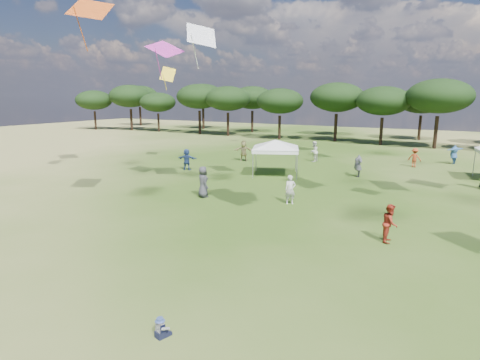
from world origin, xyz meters
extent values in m
cylinder|color=black|center=(-49.10, 43.01, 1.55)|extent=(0.35, 0.35, 3.09)
ellipsoid|color=black|center=(-49.10, 43.01, 4.95)|extent=(6.01, 6.01, 3.24)
cylinder|color=black|center=(-42.82, 45.10, 1.76)|extent=(0.40, 0.40, 3.51)
ellipsoid|color=black|center=(-42.82, 45.10, 5.62)|extent=(6.82, 6.82, 3.68)
cylinder|color=black|center=(-36.96, 45.10, 1.46)|extent=(0.33, 0.33, 2.92)
ellipsoid|color=black|center=(-36.96, 45.10, 4.67)|extent=(5.67, 5.67, 3.06)
cylinder|color=black|center=(-29.06, 45.29, 1.75)|extent=(0.40, 0.40, 3.49)
ellipsoid|color=black|center=(-29.06, 45.29, 5.59)|extent=(6.79, 6.79, 3.66)
cylinder|color=black|center=(-23.92, 45.02, 1.66)|extent=(0.38, 0.38, 3.32)
ellipsoid|color=black|center=(-23.92, 45.02, 5.31)|extent=(6.44, 6.44, 3.47)
cylinder|color=black|center=(-15.51, 44.30, 1.57)|extent=(0.36, 0.36, 3.14)
ellipsoid|color=black|center=(-15.51, 44.30, 5.03)|extent=(6.11, 6.11, 3.29)
cylinder|color=black|center=(-8.39, 45.81, 1.73)|extent=(0.40, 0.40, 3.46)
ellipsoid|color=black|center=(-8.39, 45.81, 5.54)|extent=(6.73, 6.73, 3.63)
cylinder|color=black|center=(-2.58, 44.63, 1.61)|extent=(0.37, 0.37, 3.21)
ellipsoid|color=black|center=(-2.58, 44.63, 5.14)|extent=(6.24, 6.24, 3.36)
cylinder|color=black|center=(3.26, 44.18, 1.78)|extent=(0.41, 0.41, 3.56)
ellipsoid|color=black|center=(3.26, 44.18, 5.69)|extent=(6.91, 6.91, 3.73)
cylinder|color=black|center=(-48.93, 53.79, 1.78)|extent=(0.41, 0.41, 3.56)
ellipsoid|color=black|center=(-48.93, 53.79, 5.70)|extent=(6.92, 6.92, 3.73)
cylinder|color=black|center=(-34.09, 53.56, 1.81)|extent=(0.41, 0.41, 3.62)
ellipsoid|color=black|center=(-34.09, 53.56, 5.80)|extent=(7.03, 7.03, 3.79)
cylinder|color=black|center=(-23.40, 51.57, 1.68)|extent=(0.39, 0.39, 3.37)
ellipsoid|color=black|center=(-23.40, 51.57, 5.39)|extent=(6.54, 6.54, 3.53)
cylinder|color=black|center=(-10.52, 53.31, 1.56)|extent=(0.36, 0.36, 3.11)
ellipsoid|color=black|center=(-10.52, 53.31, 4.98)|extent=(6.05, 6.05, 3.26)
cylinder|color=black|center=(0.83, 52.52, 1.60)|extent=(0.37, 0.37, 3.20)
ellipsoid|color=black|center=(0.83, 52.52, 5.12)|extent=(6.21, 6.21, 3.35)
cylinder|color=gray|center=(-6.72, 19.84, 0.97)|extent=(0.06, 0.06, 1.95)
cylinder|color=gray|center=(-3.88, 21.04, 0.97)|extent=(0.06, 0.06, 1.95)
cylinder|color=gray|center=(-7.92, 22.68, 0.97)|extent=(0.06, 0.06, 1.95)
cylinder|color=gray|center=(-5.08, 23.88, 0.97)|extent=(0.06, 0.06, 1.95)
cube|color=silver|center=(-5.90, 21.86, 1.90)|extent=(4.25, 4.25, 0.25)
pyramid|color=silver|center=(-5.90, 21.86, 2.62)|extent=(6.09, 6.09, 0.60)
cylinder|color=gray|center=(6.89, 28.60, 1.02)|extent=(0.06, 0.06, 2.04)
cube|color=black|center=(0.12, 1.86, 0.09)|extent=(0.28, 0.28, 0.17)
cube|color=black|center=(0.10, 2.04, 0.05)|extent=(0.13, 0.22, 0.09)
cube|color=black|center=(0.24, 1.99, 0.05)|extent=(0.13, 0.22, 0.09)
cube|color=white|center=(0.12, 1.86, 0.27)|extent=(0.25, 0.20, 0.22)
cylinder|color=white|center=(0.01, 1.96, 0.27)|extent=(0.13, 0.23, 0.14)
cylinder|color=white|center=(0.27, 1.88, 0.27)|extent=(0.13, 0.23, 0.14)
sphere|color=#E0B293|center=(0.12, 1.86, 0.42)|extent=(0.15, 0.15, 0.15)
cone|color=#42599A|center=(0.12, 1.86, 0.46)|extent=(0.25, 0.25, 0.03)
cylinder|color=#42599A|center=(0.12, 1.86, 0.50)|extent=(0.17, 0.17, 0.07)
imported|color=maroon|center=(2.70, 30.42, 0.79)|extent=(1.07, 0.68, 1.58)
imported|color=olive|center=(-11.05, 26.33, 0.93)|extent=(1.80, 1.17, 1.86)
imported|color=#323238|center=(-6.81, 13.79, 0.91)|extent=(1.06, 0.97, 1.81)
imported|color=silver|center=(-5.42, 29.04, 0.91)|extent=(0.78, 0.96, 1.82)
imported|color=#B8B5AD|center=(-1.85, 14.89, 0.79)|extent=(0.69, 0.63, 1.59)
imported|color=maroon|center=(3.86, 11.48, 0.78)|extent=(0.63, 0.79, 1.57)
imported|color=navy|center=(5.45, 33.72, 0.82)|extent=(1.62, 1.96, 1.64)
imported|color=#454549|center=(-0.40, 24.14, 0.81)|extent=(1.18, 2.06, 1.62)
imported|color=navy|center=(-12.83, 20.28, 0.85)|extent=(1.65, 0.90, 1.69)
plane|color=gold|center=(-16.00, 22.22, 7.51)|extent=(1.43, 1.59, 1.41)
plane|color=#AD2B90|center=(-9.93, 14.57, 8.48)|extent=(2.17, 1.94, 1.35)
plane|color=silver|center=(-7.27, 14.56, 9.08)|extent=(2.48, 2.79, 1.61)
plane|color=#C04B16|center=(-8.81, 8.30, 9.52)|extent=(2.50, 2.63, 1.30)
camera|label=1|loc=(6.14, -4.86, 5.83)|focal=30.00mm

